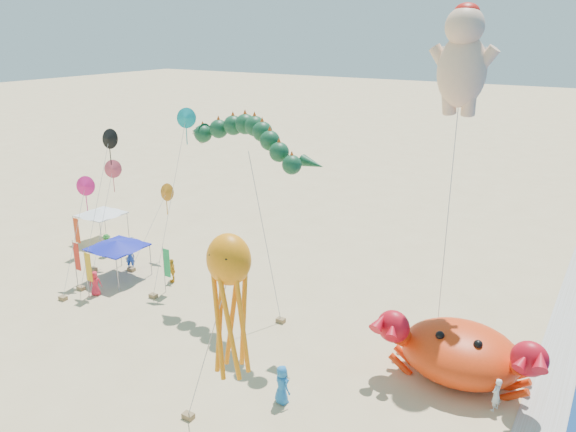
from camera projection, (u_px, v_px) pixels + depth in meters
The scene contains 11 objects.
ground at pixel (300, 347), 30.12m from camera, with size 320.00×320.00×0.00m, color #D1B784.
foam_strip at pixel (540, 425), 24.16m from camera, with size 320.00×320.00×0.00m, color silver.
crab_inflatable at pixel (460, 351), 26.95m from camera, with size 7.75×5.14×3.39m.
dragon_kite at pixel (246, 143), 30.72m from camera, with size 9.91×3.86×11.38m.
cherub_kite at pixel (463, 57), 27.39m from camera, with size 2.43×2.16×17.42m.
octopus_kite at pixel (230, 295), 21.97m from camera, with size 3.28×1.62×8.87m.
canopy_blue at pixel (117, 244), 37.77m from camera, with size 3.53×3.53×2.71m.
canopy_white at pixel (101, 212), 44.45m from camera, with size 3.28×3.28×2.71m.
feather_flags at pixel (101, 254), 37.17m from camera, with size 10.42×4.12×3.20m.
beachgoers at pixel (166, 283), 35.75m from camera, with size 29.63×9.81×1.88m.
small_kites at pixel (130, 175), 37.51m from camera, with size 8.16×9.10×11.56m.
Camera 1 is at (13.23, -22.77, 16.23)m, focal length 35.00 mm.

